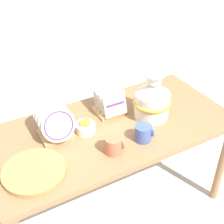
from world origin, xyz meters
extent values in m
plane|color=beige|center=(0.00, 0.00, 0.00)|extent=(14.00, 14.00, 0.00)
cube|color=olive|center=(0.00, 0.00, 0.72)|extent=(1.54, 0.75, 0.03)
cylinder|color=olive|center=(0.72, -0.32, 0.35)|extent=(0.06, 0.06, 0.70)
cylinder|color=olive|center=(0.72, 0.32, 0.35)|extent=(0.06, 0.06, 0.70)
cylinder|color=silver|center=(0.28, -0.02, 0.82)|extent=(0.22, 0.22, 0.17)
cone|color=silver|center=(0.28, -0.02, 0.95)|extent=(0.22, 0.22, 0.08)
cylinder|color=silver|center=(0.28, -0.02, 1.02)|extent=(0.09, 0.09, 0.06)
torus|color=silver|center=(0.28, -0.02, 1.04)|extent=(0.14, 0.14, 0.02)
torus|color=gold|center=(0.28, -0.02, 0.84)|extent=(0.25, 0.25, 0.02)
cube|color=tan|center=(-0.34, 0.09, 0.75)|extent=(0.19, 0.17, 0.02)
cylinder|color=tan|center=(-0.40, 0.15, 0.79)|extent=(0.01, 0.01, 0.06)
cylinder|color=tan|center=(-0.27, 0.15, 0.79)|extent=(0.01, 0.01, 0.06)
cylinder|color=silver|center=(-0.34, 0.01, 0.86)|extent=(0.20, 0.07, 0.19)
torus|color=#5B3375|center=(-0.34, 0.01, 0.86)|extent=(0.17, 0.06, 0.17)
cylinder|color=silver|center=(-0.34, 0.06, 0.86)|extent=(0.20, 0.07, 0.19)
cylinder|color=silver|center=(-0.34, 0.11, 0.86)|extent=(0.20, 0.07, 0.19)
cylinder|color=silver|center=(-0.34, 0.16, 0.86)|extent=(0.20, 0.07, 0.19)
cube|color=tan|center=(0.06, 0.15, 0.75)|extent=(0.19, 0.17, 0.02)
cylinder|color=tan|center=(0.00, 0.22, 0.79)|extent=(0.01, 0.01, 0.06)
cylinder|color=tan|center=(0.13, 0.22, 0.79)|extent=(0.01, 0.01, 0.06)
cube|color=silver|center=(0.06, 0.08, 0.84)|extent=(0.15, 0.05, 0.15)
cube|color=silver|center=(0.06, 0.13, 0.84)|extent=(0.15, 0.05, 0.15)
cube|color=silver|center=(0.06, 0.18, 0.84)|extent=(0.15, 0.05, 0.15)
cube|color=silver|center=(0.06, 0.22, 0.84)|extent=(0.15, 0.05, 0.15)
cube|color=#5B3375|center=(0.06, 0.07, 0.84)|extent=(0.13, 0.01, 0.02)
cylinder|color=#AD7F47|center=(-0.55, -0.16, 0.74)|extent=(0.33, 0.33, 0.01)
cylinder|color=#AD7F47|center=(-0.55, -0.16, 0.75)|extent=(0.33, 0.33, 0.01)
cylinder|color=#AD7F47|center=(-0.55, -0.16, 0.76)|extent=(0.33, 0.33, 0.01)
cylinder|color=#42569E|center=(0.10, -0.20, 0.79)|extent=(0.10, 0.10, 0.10)
torus|color=#42569E|center=(0.15, -0.20, 0.79)|extent=(0.02, 0.08, 0.08)
cylinder|color=#B76647|center=(-0.11, -0.21, 0.79)|extent=(0.10, 0.10, 0.10)
torus|color=#B76647|center=(-0.06, -0.21, 0.79)|extent=(0.02, 0.08, 0.08)
cylinder|color=silver|center=(-0.17, 0.03, 0.77)|extent=(0.12, 0.12, 0.06)
sphere|color=gold|center=(-0.19, 0.03, 0.81)|extent=(0.04, 0.04, 0.04)
sphere|color=gold|center=(-0.15, 0.04, 0.81)|extent=(0.04, 0.04, 0.04)
sphere|color=gold|center=(-0.16, 0.02, 0.81)|extent=(0.04, 0.04, 0.04)
camera|label=1|loc=(-0.75, -1.36, 1.93)|focal=50.00mm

